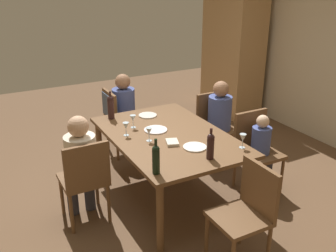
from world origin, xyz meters
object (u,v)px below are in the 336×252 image
(person_man_guest, at_px, (221,117))
(wine_bottle_dark_red, at_px, (111,106))
(person_child_small, at_px, (262,147))
(chair_left_end, at_px, (116,114))
(dinner_plate_guest_left, at_px, (148,115))
(chair_near, at_px, (85,177))
(chair_right_end, at_px, (248,208))
(wine_glass_near_left, at_px, (243,138))
(armoire_cabinet, at_px, (233,51))
(wine_bottle_short_olive, at_px, (210,145))
(dining_table, at_px, (168,141))
(chair_far_right, at_px, (255,146))
(person_man_bearded, at_px, (126,108))
(chair_far_left, at_px, (215,123))
(wine_glass_far, at_px, (149,132))
(wine_bottle_tall_green, at_px, (156,158))
(wine_glass_near_right, at_px, (126,126))
(dinner_plate_guest_right, at_px, (156,130))
(dinner_plate_host, at_px, (195,147))
(person_woman_host, at_px, (81,161))
(wine_glass_centre, at_px, (133,119))

(person_man_guest, relative_size, wine_bottle_dark_red, 3.31)
(person_child_small, bearing_deg, chair_left_end, -57.20)
(dinner_plate_guest_left, bearing_deg, chair_near, -55.21)
(chair_right_end, bearing_deg, person_man_guest, -28.19)
(wine_glass_near_left, bearing_deg, armoire_cabinet, 145.11)
(wine_bottle_short_olive, bearing_deg, dining_table, -173.29)
(chair_far_right, distance_m, person_man_bearded, 1.85)
(chair_right_end, xyz_separation_m, person_man_bearded, (-2.55, -0.06, 0.12))
(chair_left_end, relative_size, person_child_small, 0.98)
(chair_far_left, distance_m, wine_glass_near_left, 1.27)
(armoire_cabinet, bearing_deg, wine_glass_near_left, -34.89)
(person_child_small, relative_size, wine_glass_far, 6.28)
(wine_bottle_dark_red, bearing_deg, dinner_plate_guest_left, 73.10)
(person_child_small, bearing_deg, wine_glass_near_left, 25.17)
(chair_far_left, xyz_separation_m, wine_bottle_tall_green, (1.20, -1.47, 0.36))
(chair_right_end, distance_m, wine_glass_near_right, 1.58)
(chair_near, xyz_separation_m, person_child_small, (0.34, 1.94, 0.03))
(wine_glass_near_left, distance_m, dinner_plate_guest_right, 1.00)
(person_man_guest, height_order, wine_glass_far, person_man_guest)
(dinner_plate_host, bearing_deg, wine_glass_near_right, -141.45)
(chair_left_end, relative_size, person_woman_host, 0.81)
(person_woman_host, distance_m, dinner_plate_guest_left, 1.19)
(wine_glass_far, bearing_deg, chair_right_end, 15.60)
(wine_bottle_tall_green, bearing_deg, dinner_plate_guest_left, 157.52)
(chair_near, distance_m, wine_glass_near_right, 0.71)
(dining_table, distance_m, wine_glass_centre, 0.48)
(wine_glass_far, bearing_deg, wine_bottle_tall_green, -20.55)
(chair_left_end, xyz_separation_m, chair_far_left, (0.78, 1.09, -0.06))
(person_man_guest, bearing_deg, person_child_small, 90.00)
(wine_bottle_short_olive, distance_m, dinner_plate_guest_right, 0.88)
(wine_bottle_short_olive, distance_m, dinner_plate_host, 0.30)
(wine_glass_centre, distance_m, dinner_plate_guest_right, 0.29)
(chair_far_left, bearing_deg, dining_table, 26.73)
(chair_far_right, relative_size, person_woman_host, 0.81)
(chair_far_left, bearing_deg, person_man_guest, 90.00)
(wine_glass_far, bearing_deg, dinner_plate_guest_right, 139.82)
(wine_bottle_short_olive, height_order, dinner_plate_guest_left, wine_bottle_short_olive)
(chair_right_end, distance_m, person_child_small, 1.22)
(person_man_guest, distance_m, wine_glass_near_left, 1.15)
(wine_bottle_dark_red, xyz_separation_m, wine_bottle_short_olive, (1.44, 0.45, -0.02))
(dinner_plate_guest_left, bearing_deg, person_man_guest, 74.89)
(wine_bottle_tall_green, distance_m, wine_bottle_dark_red, 1.47)
(chair_right_end, xyz_separation_m, wine_glass_near_right, (-1.47, -0.50, 0.32))
(person_man_bearded, relative_size, wine_bottle_dark_red, 3.34)
(chair_far_right, xyz_separation_m, dinner_plate_guest_left, (-0.94, -0.92, 0.22))
(wine_glass_near_right, height_order, dinner_plate_guest_left, wine_glass_near_right)
(person_woman_host, relative_size, person_man_guest, 1.01)
(chair_near, bearing_deg, dinner_plate_host, -17.66)
(chair_left_end, distance_m, dinner_plate_guest_right, 1.12)
(wine_bottle_short_olive, distance_m, wine_glass_near_left, 0.42)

